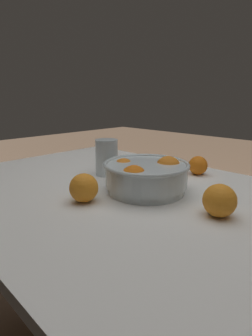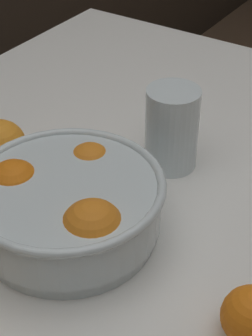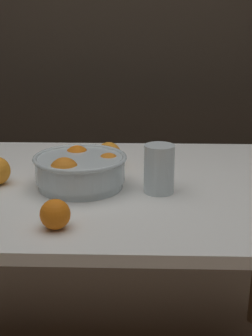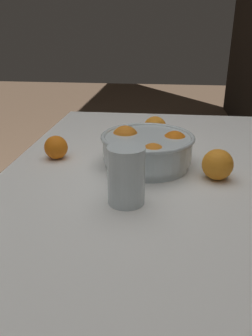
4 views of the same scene
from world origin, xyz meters
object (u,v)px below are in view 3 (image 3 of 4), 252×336
fruit_bowl (80,169)px  juice_glass (159,171)px  orange_loose_near_bowl (109,155)px  orange_loose_aside (55,214)px

fruit_bowl → juice_glass: (0.22, -0.03, 0.01)m
fruit_bowl → orange_loose_near_bowl: size_ratio=3.25×
orange_loose_near_bowl → orange_loose_aside: size_ratio=1.15×
juice_glass → orange_loose_near_bowl: size_ratio=1.65×
fruit_bowl → orange_loose_near_bowl: 0.19m
juice_glass → orange_loose_near_bowl: 0.26m
orange_loose_near_bowl → juice_glass: bearing=-55.4°
juice_glass → orange_loose_near_bowl: bearing=124.6°
juice_glass → orange_loose_aside: bearing=-135.3°
orange_loose_aside → juice_glass: bearing=44.7°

